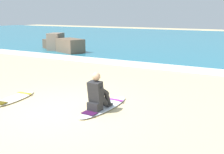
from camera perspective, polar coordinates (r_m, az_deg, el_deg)
name	(u,v)px	position (r m, az deg, el deg)	size (l,w,h in m)	color
ground_plane	(59,110)	(7.51, -10.56, -6.54)	(80.00, 80.00, 0.00)	#CCB584
sea	(215,41)	(26.39, 19.88, 6.71)	(80.00, 28.00, 0.10)	teal
breaking_foam	(157,66)	(13.24, 8.91, 2.13)	(80.00, 0.90, 0.11)	white
surfboard_main	(104,107)	(7.54, -1.59, -5.94)	(0.55, 2.11, 0.08)	silver
surfer_seated	(98,95)	(7.18, -2.88, -3.57)	(0.39, 0.71, 0.95)	#232326
surfboard_spare_near	(14,98)	(8.72, -18.99, -4.07)	(0.76, 1.77, 0.08)	#EFE5C6
rock_outcrop_distant	(61,45)	(18.57, -10.02, 6.36)	(4.10, 2.80, 1.18)	#756656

